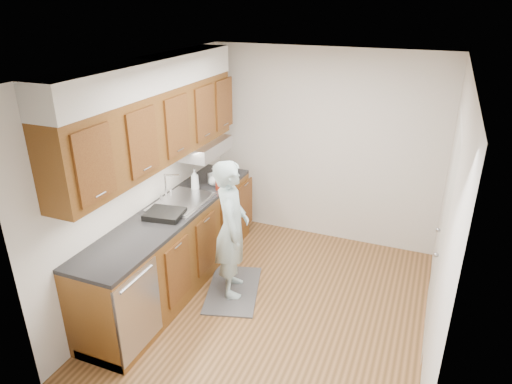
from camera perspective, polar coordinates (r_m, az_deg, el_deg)
floor at (r=5.01m, az=2.50°, el=-14.14°), size 3.50×3.50×0.00m
ceiling at (r=4.01m, az=3.15°, el=15.44°), size 3.50×3.50×0.00m
wall_left at (r=5.02m, az=-13.57°, el=1.67°), size 0.02×3.50×2.50m
wall_right at (r=4.18m, az=22.63°, el=-4.16°), size 0.02×3.50×2.50m
wall_back at (r=5.94m, az=8.46°, el=5.48°), size 3.00×0.02×2.50m
counter at (r=5.19m, az=-10.06°, el=-6.61°), size 0.64×2.80×1.30m
upper_cabinets at (r=4.75m, az=-12.37°, el=9.43°), size 0.47×2.80×1.21m
closet_door at (r=4.54m, az=22.12°, el=-5.01°), size 0.02×1.22×2.05m
floor_mat at (r=5.25m, az=-2.88°, el=-12.10°), size 0.78×1.05×0.02m
person at (r=4.79m, az=-3.09°, el=-3.54°), size 0.62×0.72×1.74m
soap_bottle_a at (r=5.38m, az=-7.66°, el=1.56°), size 0.14×0.14×0.26m
soap_bottle_b at (r=5.53m, az=-5.16°, el=2.04°), size 0.12×0.13×0.21m
soap_bottle_c at (r=5.51m, az=-5.37°, el=1.64°), size 0.17×0.17×0.16m
soda_can at (r=5.38m, az=-4.74°, el=0.89°), size 0.07×0.07×0.12m
steel_can at (r=5.58m, az=-5.73°, el=1.70°), size 0.08×0.08×0.12m
dish_rack at (r=4.82m, az=-11.34°, el=-2.72°), size 0.42×0.37×0.06m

